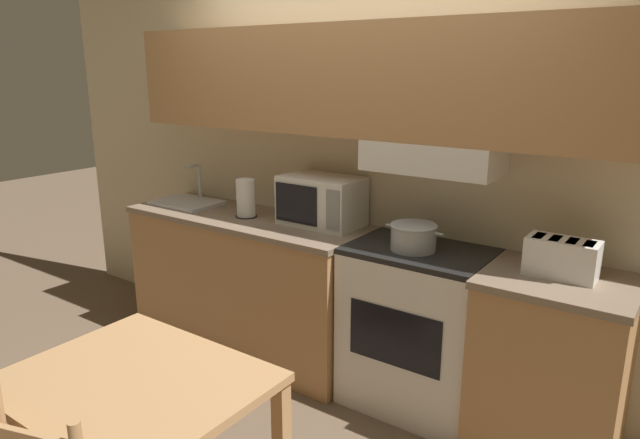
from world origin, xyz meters
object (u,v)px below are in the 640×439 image
at_px(microwave, 321,201).
at_px(toaster, 562,258).
at_px(stove_range, 416,328).
at_px(paper_towel_roll, 246,198).
at_px(sink_basin, 187,202).
at_px(dining_table, 135,406).
at_px(cooking_pot, 413,236).

height_order(microwave, toaster, microwave).
relative_size(stove_range, paper_towel_roll, 3.79).
xyz_separation_m(toaster, paper_towel_roll, (-1.92, -0.04, 0.03)).
xyz_separation_m(toaster, sink_basin, (-2.49, -0.02, -0.07)).
bearing_deg(dining_table, sink_basin, 131.95).
height_order(toaster, paper_towel_roll, paper_towel_roll).
relative_size(stove_range, cooking_pot, 2.82).
bearing_deg(dining_table, stove_range, 74.58).
relative_size(microwave, dining_table, 0.53).
height_order(stove_range, microwave, microwave).
bearing_deg(paper_towel_roll, microwave, 13.72).
bearing_deg(stove_range, microwave, 172.80).
bearing_deg(dining_table, paper_towel_roll, 117.75).
distance_m(microwave, paper_towel_roll, 0.52).
height_order(cooking_pot, toaster, toaster).
bearing_deg(cooking_pot, toaster, 2.84).
distance_m(cooking_pot, paper_towel_roll, 1.19).
height_order(cooking_pot, dining_table, cooking_pot).
bearing_deg(paper_towel_roll, toaster, 1.09).
xyz_separation_m(sink_basin, dining_table, (1.36, -1.51, -0.31)).
bearing_deg(microwave, sink_basin, -174.23).
bearing_deg(toaster, paper_towel_roll, -178.91).
height_order(sink_basin, dining_table, sink_basin).
bearing_deg(cooking_pot, stove_range, 54.70).
height_order(cooking_pot, paper_towel_roll, paper_towel_roll).
bearing_deg(toaster, microwave, 176.47).
xyz_separation_m(cooking_pot, dining_table, (-0.40, -1.50, -0.37)).
xyz_separation_m(sink_basin, paper_towel_roll, (0.57, -0.01, 0.10)).
xyz_separation_m(cooking_pot, paper_towel_roll, (-1.18, -0.00, 0.05)).
height_order(stove_range, sink_basin, sink_basin).
bearing_deg(paper_towel_roll, cooking_pot, 0.00).
relative_size(sink_basin, dining_table, 0.49).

